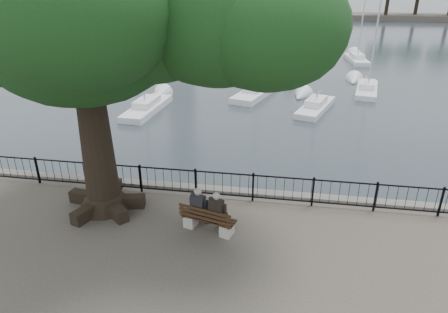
% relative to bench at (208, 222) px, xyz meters
% --- Properties ---
extents(harbor, '(260.00, 260.00, 1.20)m').
position_rel_bench_xyz_m(harbor, '(0.16, 2.50, -0.81)').
color(harbor, '#5D5B57').
rests_on(harbor, ground).
extents(railing, '(22.06, 0.06, 1.00)m').
position_rel_bench_xyz_m(railing, '(0.16, 2.00, 0.25)').
color(railing, black).
rests_on(railing, ground).
extents(bench, '(1.76, 0.93, 0.89)m').
position_rel_bench_xyz_m(bench, '(0.00, 0.00, 0.00)').
color(bench, gray).
rests_on(bench, ground).
extents(person_left, '(0.53, 0.76, 1.41)m').
position_rel_bench_xyz_m(person_left, '(-0.26, 0.17, 0.34)').
color(person_left, black).
rests_on(person_left, ground).
extents(person_right, '(0.53, 0.76, 1.41)m').
position_rel_bench_xyz_m(person_right, '(0.32, 0.01, 0.34)').
color(person_right, black).
rests_on(person_right, ground).
extents(tree, '(11.83, 8.26, 9.66)m').
position_rel_bench_xyz_m(tree, '(-2.77, 0.93, 6.04)').
color(tree, black).
rests_on(tree, ground).
extents(lion_monument, '(5.54, 5.54, 8.28)m').
position_rel_bench_xyz_m(lion_monument, '(2.16, 49.44, 0.74)').
color(lion_monument, '#5D5B57').
rests_on(lion_monument, ground).
extents(sailboat_a, '(1.89, 5.55, 10.02)m').
position_rel_bench_xyz_m(sailboat_a, '(-6.90, 14.00, -1.01)').
color(sailboat_a, white).
rests_on(sailboat_a, ground).
extents(sailboat_b, '(3.42, 6.27, 13.11)m').
position_rel_bench_xyz_m(sailboat_b, '(-0.17, 18.97, -0.95)').
color(sailboat_b, white).
rests_on(sailboat_b, ground).
extents(sailboat_c, '(2.90, 5.19, 9.26)m').
position_rel_bench_xyz_m(sailboat_c, '(3.99, 15.99, -1.02)').
color(sailboat_c, white).
rests_on(sailboat_c, ground).
extents(sailboat_d, '(2.42, 5.44, 9.25)m').
position_rel_bench_xyz_m(sailboat_d, '(8.03, 21.12, -1.02)').
color(sailboat_d, white).
rests_on(sailboat_d, ground).
extents(sailboat_e, '(3.49, 6.16, 14.40)m').
position_rel_bench_xyz_m(sailboat_e, '(-13.68, 29.85, -0.91)').
color(sailboat_e, white).
rests_on(sailboat_e, ground).
extents(sailboat_g, '(2.05, 5.67, 11.30)m').
position_rel_bench_xyz_m(sailboat_g, '(8.91, 33.45, -0.98)').
color(sailboat_g, white).
rests_on(sailboat_g, ground).
extents(sailboat_h, '(1.64, 5.07, 10.85)m').
position_rel_bench_xyz_m(sailboat_h, '(-5.69, 42.66, -0.98)').
color(sailboat_h, white).
rests_on(sailboat_h, ground).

